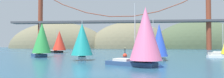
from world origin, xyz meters
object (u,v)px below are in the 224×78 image
Objects in this scene: sailboat_blue_spinnaker at (158,42)px; sailboat_pink_spinnaker at (144,36)px; sailboat_teal_sail at (82,40)px; channel_buoy at (125,55)px; sailboat_scarlet_sail at (59,41)px; sailboat_green_sail at (42,39)px; sailboat_red_spinnaker at (148,42)px.

sailboat_blue_spinnaker is 0.90× the size of sailboat_pink_spinnaker.
sailboat_teal_sail reaches higher than channel_buoy.
sailboat_blue_spinnaker is (31.62, -32.45, -0.82)m from sailboat_scarlet_sail.
sailboat_green_sail is 0.95× the size of sailboat_pink_spinnaker.
sailboat_red_spinnaker is at bearing -6.97° from sailboat_scarlet_sail.
sailboat_teal_sail is at bearing -118.65° from sailboat_red_spinnaker.
sailboat_teal_sail is 14.77m from sailboat_blue_spinnaker.
sailboat_teal_sail is 14.89m from sailboat_pink_spinnaker.
sailboat_pink_spinnaker is (23.24, -17.91, -0.14)m from sailboat_green_sail.
sailboat_pink_spinnaker is at bearing -96.79° from sailboat_red_spinnaker.
sailboat_scarlet_sail is 1.09× the size of sailboat_blue_spinnaker.
sailboat_pink_spinnaker reaches higher than sailboat_green_sail.
sailboat_green_sail reaches higher than channel_buoy.
channel_buoy is at bearing 54.42° from sailboat_teal_sail.
sailboat_blue_spinnaker is 3.10× the size of channel_buoy.
sailboat_blue_spinnaker is at bearing 70.97° from sailboat_pink_spinnaker.
sailboat_teal_sail is 3.03× the size of channel_buoy.
sailboat_red_spinnaker is at bearing 61.35° from sailboat_teal_sail.
sailboat_teal_sail is at bearing -62.90° from sailboat_scarlet_sail.
sailboat_scarlet_sail is at bearing 117.10° from sailboat_teal_sail.
sailboat_green_sail is at bearing -78.98° from sailboat_scarlet_sail.
sailboat_green_sail is (-27.85, -20.84, 0.33)m from sailboat_red_spinnaker.
channel_buoy is at bearing -113.53° from sailboat_red_spinnaker.
sailboat_scarlet_sail is at bearing 123.30° from sailboat_pink_spinnaker.
sailboat_teal_sail is at bearing 138.86° from sailboat_pink_spinnaker.
sailboat_teal_sail is at bearing -178.04° from sailboat_blue_spinnaker.
sailboat_pink_spinnaker is (28.07, -42.75, -0.14)m from sailboat_scarlet_sail.
sailboat_scarlet_sail reaches higher than sailboat_teal_sail.
sailboat_red_spinnaker is 19.44m from channel_buoy.
sailboat_scarlet_sail reaches higher than sailboat_red_spinnaker.
sailboat_red_spinnaker is (32.69, -4.00, -0.33)m from sailboat_scarlet_sail.
sailboat_pink_spinnaker is at bearing -109.03° from sailboat_blue_spinnaker.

